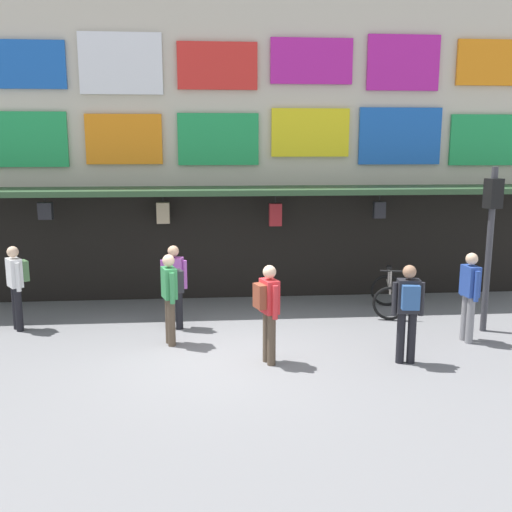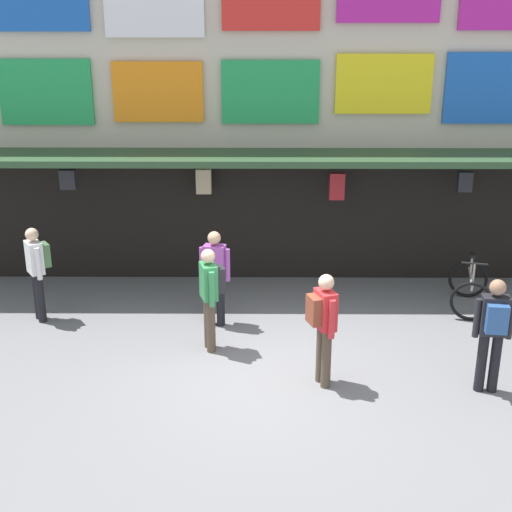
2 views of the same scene
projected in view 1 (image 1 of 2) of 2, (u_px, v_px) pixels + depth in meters
ground_plane at (225, 357)px, 10.05m from camera, size 80.00×80.00×0.00m
shopfront at (218, 129)px, 13.76m from camera, size 18.00×2.60×8.00m
traffic_light_far at (491, 223)px, 11.08m from camera, size 0.33×0.35×3.20m
bicycle_parked at (388, 295)px, 12.62m from camera, size 0.98×1.30×1.05m
pedestrian_in_yellow at (469, 292)px, 10.67m from camera, size 0.26×0.53×1.68m
pedestrian_in_blue at (174, 280)px, 11.44m from camera, size 0.52×0.41×1.68m
pedestrian_in_white at (171, 292)px, 10.52m from camera, size 0.43×0.51×1.68m
pedestrian_in_green at (16, 281)px, 11.35m from camera, size 0.47×0.48×1.68m
pedestrian_in_purple at (408, 307)px, 9.59m from camera, size 0.53×0.38×1.68m
pedestrian_in_red at (268, 307)px, 9.59m from camera, size 0.44×0.50×1.68m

